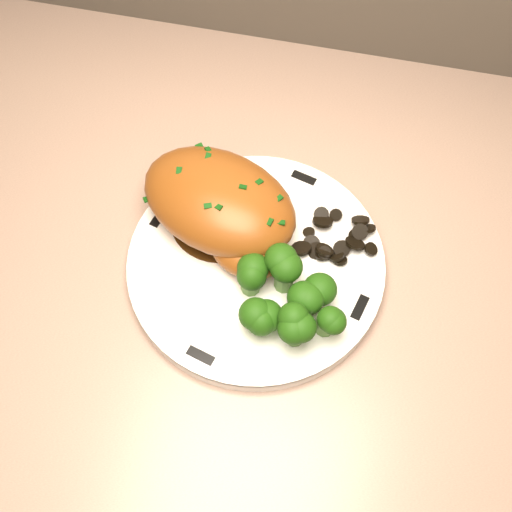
% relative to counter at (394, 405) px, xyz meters
% --- Properties ---
extents(counter, '(2.00, 0.66, 0.98)m').
position_rel_counter_xyz_m(counter, '(0.00, 0.00, 0.00)').
color(counter, brown).
rests_on(counter, ground).
extents(plate, '(0.32, 0.32, 0.02)m').
position_rel_counter_xyz_m(plate, '(-0.22, -0.02, 0.44)').
color(plate, white).
rests_on(plate, counter).
extents(rim_accent_0, '(0.02, 0.03, 0.00)m').
position_rel_counter_xyz_m(rim_accent_0, '(-0.11, -0.05, 0.45)').
color(rim_accent_0, black).
rests_on(rim_accent_0, plate).
extents(rim_accent_1, '(0.03, 0.02, 0.00)m').
position_rel_counter_xyz_m(rim_accent_1, '(-0.19, 0.09, 0.45)').
color(rim_accent_1, black).
rests_on(rim_accent_1, plate).
extents(rim_accent_2, '(0.02, 0.03, 0.00)m').
position_rel_counter_xyz_m(rim_accent_2, '(-0.33, 0.01, 0.45)').
color(rim_accent_2, black).
rests_on(rim_accent_2, plate).
extents(rim_accent_3, '(0.03, 0.02, 0.00)m').
position_rel_counter_xyz_m(rim_accent_3, '(-0.25, -0.13, 0.45)').
color(rim_accent_3, black).
rests_on(rim_accent_3, plate).
extents(gravy_pool, '(0.11, 0.11, 0.00)m').
position_rel_counter_xyz_m(gravy_pool, '(-0.27, 0.02, 0.45)').
color(gravy_pool, '#341D09').
rests_on(gravy_pool, plate).
extents(chicken_breast, '(0.19, 0.16, 0.07)m').
position_rel_counter_xyz_m(chicken_breast, '(-0.27, 0.02, 0.48)').
color(chicken_breast, '#964E1A').
rests_on(chicken_breast, plate).
extents(mushroom_pile, '(0.08, 0.06, 0.02)m').
position_rel_counter_xyz_m(mushroom_pile, '(-0.15, 0.02, 0.45)').
color(mushroom_pile, black).
rests_on(mushroom_pile, plate).
extents(broccoli_florets, '(0.11, 0.08, 0.04)m').
position_rel_counter_xyz_m(broccoli_florets, '(-0.18, -0.07, 0.47)').
color(broccoli_florets, '#568739').
rests_on(broccoli_florets, plate).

